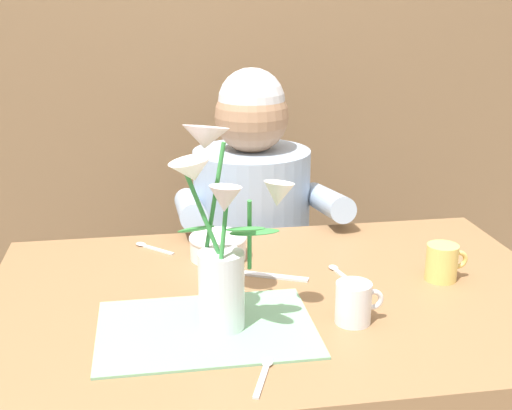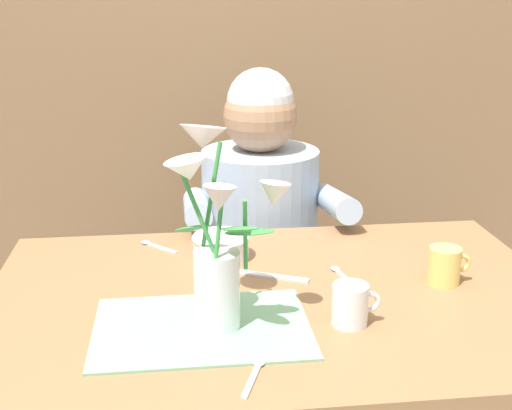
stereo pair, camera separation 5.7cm
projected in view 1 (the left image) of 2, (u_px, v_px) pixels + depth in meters
name	position (u px, v px, depth m)	size (l,w,h in m)	color
wood_panel_backdrop	(219.00, 18.00, 2.23)	(4.00, 0.10, 2.50)	brown
dining_table	(278.00, 336.00, 1.43)	(1.20, 0.80, 0.74)	olive
seated_person	(252.00, 260.00, 2.04)	(0.45, 0.47, 1.14)	#4C4C56
striped_placemat	(206.00, 329.00, 1.25)	(0.40, 0.28, 0.01)	#7AB289
flower_vase	(221.00, 238.00, 1.21)	(0.24, 0.23, 0.37)	silver
ceramic_bowl	(218.00, 246.00, 1.58)	(0.14, 0.14, 0.06)	white
dinner_knife	(266.00, 275.00, 1.48)	(0.19, 0.02, 0.01)	silver
coffee_cup	(354.00, 303.00, 1.27)	(0.09, 0.07, 0.08)	silver
ceramic_mug	(442.00, 262.00, 1.46)	(0.09, 0.07, 0.08)	#E5C666
spoon_1	(149.00, 247.00, 1.65)	(0.10, 0.09, 0.01)	silver
spoon_2	(339.00, 272.00, 1.50)	(0.04, 0.12, 0.01)	silver
spoon_3	(265.00, 371.00, 1.11)	(0.06, 0.12, 0.01)	silver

